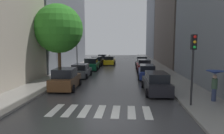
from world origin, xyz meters
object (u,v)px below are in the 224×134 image
(parked_car_right_fourth, at_px, (141,62))
(taxi_midroad, at_px, (110,61))
(parked_car_right_nearest, at_px, (156,83))
(pedestrian_foreground, at_px, (215,78))
(parked_car_left_fourth, at_px, (97,61))
(street_tree_left, at_px, (59,29))
(parked_car_left_second, at_px, (81,71))
(parked_car_right_second, at_px, (147,72))
(traffic_light_right_corner, at_px, (193,54))
(parked_car_left_nearest, at_px, (66,79))
(parked_car_left_fifth, at_px, (102,59))
(parked_car_right_third, at_px, (144,65))
(lamp_post_left, at_px, (77,41))
(parked_car_left_third, at_px, (92,64))

(parked_car_right_fourth, bearing_deg, taxi_midroad, 71.91)
(parked_car_right_nearest, height_order, pedestrian_foreground, pedestrian_foreground)
(parked_car_left_fourth, bearing_deg, street_tree_left, 172.00)
(parked_car_right_nearest, bearing_deg, parked_car_left_second, 47.82)
(parked_car_right_second, xyz_separation_m, traffic_light_right_corner, (1.71, -10.27, 2.55))
(parked_car_left_fourth, relative_size, traffic_light_right_corner, 1.04)
(parked_car_left_nearest, relative_size, traffic_light_right_corner, 0.99)
(parked_car_right_second, distance_m, taxi_midroad, 15.37)
(parked_car_left_second, height_order, taxi_midroad, taxi_midroad)
(parked_car_right_fourth, relative_size, street_tree_left, 0.54)
(pedestrian_foreground, height_order, street_tree_left, street_tree_left)
(parked_car_left_fifth, distance_m, parked_car_right_second, 19.64)
(parked_car_left_fifth, relative_size, pedestrian_foreground, 2.15)
(parked_car_right_second, xyz_separation_m, street_tree_left, (-9.83, -0.89, 4.82))
(taxi_midroad, height_order, traffic_light_right_corner, traffic_light_right_corner)
(traffic_light_right_corner, bearing_deg, pedestrian_foreground, 30.59)
(parked_car_right_third, relative_size, lamp_post_left, 0.67)
(parked_car_right_second, height_order, traffic_light_right_corner, traffic_light_right_corner)
(taxi_midroad, distance_m, traffic_light_right_corner, 25.78)
(parked_car_left_fourth, bearing_deg, parked_car_left_nearest, -178.25)
(parked_car_right_nearest, relative_size, parked_car_right_second, 0.97)
(parked_car_right_second, xyz_separation_m, parked_car_right_third, (0.15, 6.22, 0.05))
(parked_car_left_nearest, xyz_separation_m, parked_car_right_fourth, (7.80, 18.31, -0.04))
(traffic_light_right_corner, relative_size, lamp_post_left, 0.60)
(parked_car_left_fourth, distance_m, parked_car_right_third, 9.89)
(street_tree_left, bearing_deg, pedestrian_foreground, -32.02)
(parked_car_right_nearest, bearing_deg, parked_car_left_third, 28.49)
(parked_car_left_second, bearing_deg, parked_car_left_fifth, -0.46)
(parked_car_left_second, xyz_separation_m, parked_car_left_fifth, (0.19, 18.18, 0.06))
(street_tree_left, relative_size, lamp_post_left, 1.14)
(parked_car_left_third, height_order, lamp_post_left, lamp_post_left)
(parked_car_right_fourth, distance_m, lamp_post_left, 12.73)
(taxi_midroad, bearing_deg, parked_car_right_fourth, -108.57)
(parked_car_left_nearest, relative_size, pedestrian_foreground, 2.12)
(parked_car_right_fourth, xyz_separation_m, pedestrian_foreground, (3.23, -21.62, 0.86))
(pedestrian_foreground, height_order, lamp_post_left, lamp_post_left)
(parked_car_left_second, bearing_deg, lamp_post_left, 19.59)
(parked_car_left_third, height_order, traffic_light_right_corner, traffic_light_right_corner)
(pedestrian_foreground, bearing_deg, parked_car_right_nearest, 24.46)
(parked_car_left_fourth, height_order, traffic_light_right_corner, traffic_light_right_corner)
(parked_car_right_nearest, distance_m, traffic_light_right_corner, 4.72)
(parked_car_left_fifth, relative_size, traffic_light_right_corner, 1.01)
(parked_car_left_second, xyz_separation_m, street_tree_left, (-2.21, -0.89, 4.82))
(parked_car_right_third, bearing_deg, pedestrian_foreground, -167.93)
(parked_car_left_third, relative_size, taxi_midroad, 1.05)
(parked_car_right_second, xyz_separation_m, lamp_post_left, (-9.29, 4.71, 3.51))
(parked_car_right_second, distance_m, traffic_light_right_corner, 10.72)
(parked_car_right_nearest, xyz_separation_m, taxi_midroad, (-5.69, 20.93, -0.01))
(parked_car_left_nearest, bearing_deg, parked_car_left_fourth, -2.30)
(parked_car_right_third, relative_size, street_tree_left, 0.59)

